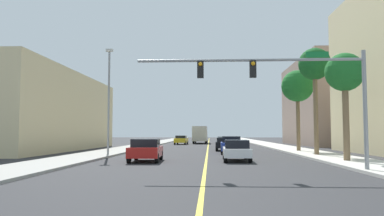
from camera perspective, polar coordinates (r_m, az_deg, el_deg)
The scene contains 18 objects.
ground at distance 47.55m, azimuth 2.51°, elevation -6.14°, with size 192.00×192.00×0.00m, color #2D2D30.
sidewalk_left at distance 48.48m, azimuth -8.51°, elevation -5.97°, with size 3.73×168.00×0.15m, color #9E9B93.
sidewalk_right at distance 48.38m, azimuth 13.55°, elevation -5.91°, with size 3.73×168.00×0.15m, color beige.
lane_marking_center at distance 47.55m, azimuth 2.51°, elevation -6.13°, with size 0.16×144.00×0.01m, color yellow.
building_left_near at distance 43.21m, azimuth -23.20°, elevation -0.56°, with size 10.03×25.55×8.30m, color beige.
building_right_far at distance 61.14m, azimuth 21.89°, elevation 0.75°, with size 13.17×21.70×13.01m, color gray.
traffic_signal_mast at distance 18.52m, azimuth 14.84°, elevation 4.18°, with size 11.20×0.36×5.75m.
street_lamp at distance 30.05m, azimuth -12.86°, elevation 1.84°, with size 0.56×0.28×8.50m.
palm_near at distance 25.38m, azimuth 22.73°, elevation 4.83°, with size 2.46×2.46×6.84m.
palm_mid at distance 31.51m, azimuth 18.60°, elevation 6.19°, with size 2.60×2.60×8.63m.
palm_far at distance 37.41m, azimuth 16.14°, elevation 3.18°, with size 3.12×3.12×7.88m.
car_yellow at distance 58.66m, azimuth -1.69°, elevation -4.98°, with size 2.01×4.56×1.42m.
car_white at distance 24.79m, azimuth 6.94°, elevation -6.52°, with size 1.84×4.48×1.41m.
car_silver at distance 47.99m, azimuth 5.05°, elevation -5.24°, with size 2.02×4.16×1.36m.
car_blue at distance 32.94m, azimuth 6.10°, elevation -5.76°, with size 1.88×4.30×1.57m.
car_red at distance 24.27m, azimuth -7.21°, elevation -6.49°, with size 2.08×3.97×1.48m.
car_black at distance 38.71m, azimuth 5.21°, elevation -5.57°, with size 2.10×4.12×1.36m.
delivery_truck at distance 64.51m, azimuth 1.29°, elevation -4.12°, with size 2.52×9.00×2.96m.
Camera 1 is at (0.26, -5.51, 1.90)m, focal length 34.16 mm.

